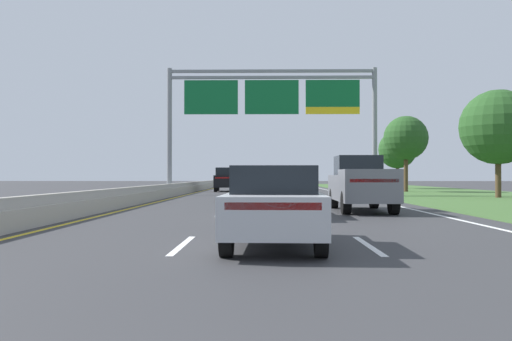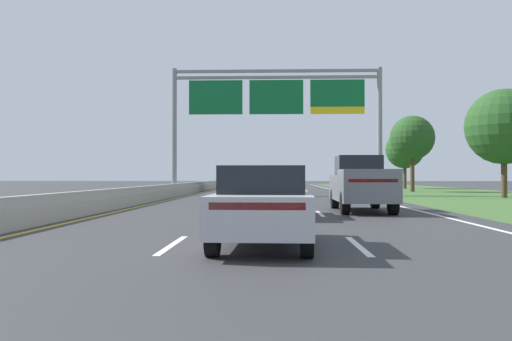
# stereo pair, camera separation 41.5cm
# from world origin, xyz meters

# --- Properties ---
(ground_plane) EXTENTS (220.00, 220.00, 0.00)m
(ground_plane) POSITION_xyz_m (0.00, 35.00, 0.00)
(ground_plane) COLOR #333335
(lane_striping) EXTENTS (11.96, 106.00, 0.01)m
(lane_striping) POSITION_xyz_m (0.00, 34.54, 0.00)
(lane_striping) COLOR white
(lane_striping) RESTS_ON ground
(grass_verge_right) EXTENTS (14.00, 110.00, 0.02)m
(grass_verge_right) POSITION_xyz_m (13.95, 35.00, 0.01)
(grass_verge_right) COLOR #3D602D
(grass_verge_right) RESTS_ON ground
(median_barrier_concrete) EXTENTS (0.60, 110.00, 0.85)m
(median_barrier_concrete) POSITION_xyz_m (-6.60, 35.00, 0.35)
(median_barrier_concrete) COLOR #A8A399
(median_barrier_concrete) RESTS_ON ground
(overhead_sign_gantry) EXTENTS (15.06, 0.42, 9.12)m
(overhead_sign_gantry) POSITION_xyz_m (0.30, 38.28, 6.52)
(overhead_sign_gantry) COLOR gray
(overhead_sign_gantry) RESTS_ON ground
(pickup_truck_grey) EXTENTS (2.05, 5.42, 2.20)m
(pickup_truck_grey) POSITION_xyz_m (3.58, 21.03, 1.07)
(pickup_truck_grey) COLOR slate
(pickup_truck_grey) RESTS_ON ground
(car_navy_centre_lane_sedan) EXTENTS (1.88, 4.42, 1.57)m
(car_navy_centre_lane_sedan) POSITION_xyz_m (-0.15, 36.28, 0.82)
(car_navy_centre_lane_sedan) COLOR #161E47
(car_navy_centre_lane_sedan) RESTS_ON ground
(car_black_left_lane_suv) EXTENTS (2.01, 4.74, 2.11)m
(car_black_left_lane_suv) POSITION_xyz_m (-3.67, 47.92, 1.10)
(car_black_left_lane_suv) COLOR black
(car_black_left_lane_suv) RESTS_ON ground
(car_white_centre_lane_sedan) EXTENTS (1.92, 4.44, 1.57)m
(car_white_centre_lane_sedan) POSITION_xyz_m (0.22, 18.12, 0.82)
(car_white_centre_lane_sedan) COLOR silver
(car_white_centre_lane_sedan) RESTS_ON ground
(car_silver_centre_lane_sedan) EXTENTS (1.95, 4.45, 1.57)m
(car_silver_centre_lane_sedan) POSITION_xyz_m (-0.01, 10.40, 0.82)
(car_silver_centre_lane_sedan) COLOR #B2B5BA
(car_silver_centre_lane_sedan) RESTS_ON ground
(roadside_tree_mid) EXTENTS (4.71, 4.71, 6.81)m
(roadside_tree_mid) POSITION_xyz_m (14.48, 33.91, 4.45)
(roadside_tree_mid) COLOR #4C3823
(roadside_tree_mid) RESTS_ON ground
(roadside_tree_far) EXTENTS (3.81, 3.81, 6.58)m
(roadside_tree_far) POSITION_xyz_m (12.03, 46.69, 4.65)
(roadside_tree_far) COLOR #4C3823
(roadside_tree_far) RESTS_ON ground
(roadside_tree_distant) EXTENTS (4.09, 4.09, 6.27)m
(roadside_tree_distant) POSITION_xyz_m (14.16, 58.29, 4.22)
(roadside_tree_distant) COLOR #4C3823
(roadside_tree_distant) RESTS_ON ground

